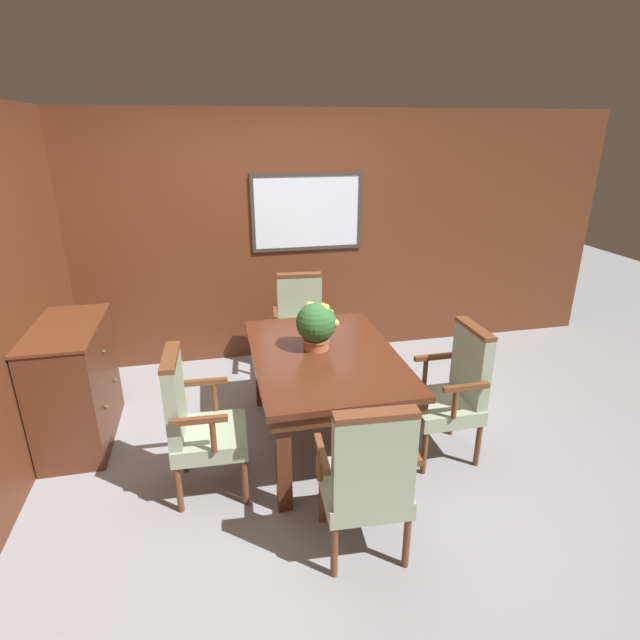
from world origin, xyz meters
name	(u,v)px	position (x,y,z in m)	size (l,w,h in m)	color
ground_plane	(310,448)	(0.00, 0.00, 0.00)	(14.00, 14.00, 0.00)	gray
wall_back	(273,240)	(0.00, 1.79, 1.23)	(7.20, 0.08, 2.45)	#5B2D19
dining_table	(324,365)	(0.13, 0.08, 0.64)	(1.03, 1.53, 0.74)	#4C2314
chair_left_near	(196,421)	(-0.79, -0.28, 0.52)	(0.49, 0.53, 1.00)	brown
chair_head_near	(367,477)	(0.11, -1.04, 0.52)	(0.53, 0.50, 1.00)	brown
chair_head_far	(301,325)	(0.17, 1.21, 0.52)	(0.54, 0.51, 1.00)	brown
chair_right_near	(453,389)	(1.00, -0.26, 0.52)	(0.47, 0.51, 1.00)	brown
potted_plant	(316,325)	(0.09, 0.17, 0.93)	(0.31, 0.30, 0.35)	#B2603D
sideboard_cabinet	(76,384)	(-1.68, 0.52, 0.47)	(0.48, 0.96, 0.93)	#512816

